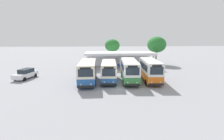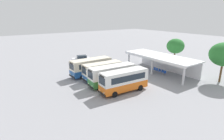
{
  "view_description": "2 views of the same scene",
  "coord_description": "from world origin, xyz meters",
  "px_view_note": "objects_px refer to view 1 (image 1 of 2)",
  "views": [
    {
      "loc": [
        -2.6,
        -22.27,
        6.92
      ],
      "look_at": [
        -0.95,
        5.04,
        1.35
      ],
      "focal_mm": 26.97,
      "sensor_mm": 36.0,
      "label": 1
    },
    {
      "loc": [
        24.74,
        -13.29,
        11.06
      ],
      "look_at": [
        -1.05,
        4.66,
        1.58
      ],
      "focal_mm": 29.58,
      "sensor_mm": 36.0,
      "label": 2
    }
  ],
  "objects_px": {
    "waiting_chair_second_from_end": "(115,65)",
    "waiting_chair_fourth_seat": "(122,65)",
    "city_bus_nearest_orange": "(88,71)",
    "waiting_chair_middle_seat": "(119,65)",
    "waiting_chair_fifth_seat": "(125,65)",
    "city_bus_fourth_amber": "(150,70)",
    "city_bus_middle_cream": "(130,70)",
    "waiting_chair_end_by_column": "(112,66)",
    "waiting_chair_far_end_seat": "(128,65)",
    "parked_car_flank": "(26,74)",
    "city_bus_second_in_row": "(109,71)"
  },
  "relations": [
    {
      "from": "city_bus_second_in_row",
      "to": "waiting_chair_far_end_seat",
      "type": "bearing_deg",
      "value": 66.91
    },
    {
      "from": "city_bus_nearest_orange",
      "to": "city_bus_middle_cream",
      "type": "distance_m",
      "value": 6.38
    },
    {
      "from": "city_bus_nearest_orange",
      "to": "waiting_chair_second_from_end",
      "type": "distance_m",
      "value": 12.78
    },
    {
      "from": "city_bus_fourth_amber",
      "to": "waiting_chair_end_by_column",
      "type": "distance_m",
      "value": 12.44
    },
    {
      "from": "city_bus_nearest_orange",
      "to": "waiting_chair_middle_seat",
      "type": "height_order",
      "value": "city_bus_nearest_orange"
    },
    {
      "from": "waiting_chair_end_by_column",
      "to": "waiting_chair_far_end_seat",
      "type": "xyz_separation_m",
      "value": [
        3.43,
        -0.03,
        0.0
      ]
    },
    {
      "from": "city_bus_second_in_row",
      "to": "waiting_chair_far_end_seat",
      "type": "height_order",
      "value": "city_bus_second_in_row"
    },
    {
      "from": "city_bus_second_in_row",
      "to": "parked_car_flank",
      "type": "bearing_deg",
      "value": 170.16
    },
    {
      "from": "city_bus_second_in_row",
      "to": "waiting_chair_fourth_seat",
      "type": "distance_m",
      "value": 11.51
    },
    {
      "from": "waiting_chair_end_by_column",
      "to": "waiting_chair_second_from_end",
      "type": "xyz_separation_m",
      "value": [
        0.69,
        0.11,
        0.0
      ]
    },
    {
      "from": "city_bus_middle_cream",
      "to": "waiting_chair_far_end_seat",
      "type": "distance_m",
      "value": 11.28
    },
    {
      "from": "waiting_chair_end_by_column",
      "to": "waiting_chair_fourth_seat",
      "type": "xyz_separation_m",
      "value": [
        2.06,
        -0.01,
        0.0
      ]
    },
    {
      "from": "waiting_chair_end_by_column",
      "to": "waiting_chair_far_end_seat",
      "type": "bearing_deg",
      "value": -0.42
    },
    {
      "from": "parked_car_flank",
      "to": "waiting_chair_far_end_seat",
      "type": "distance_m",
      "value": 20.15
    },
    {
      "from": "city_bus_fourth_amber",
      "to": "waiting_chair_middle_seat",
      "type": "distance_m",
      "value": 11.95
    },
    {
      "from": "city_bus_middle_cream",
      "to": "waiting_chair_middle_seat",
      "type": "height_order",
      "value": "city_bus_middle_cream"
    },
    {
      "from": "parked_car_flank",
      "to": "waiting_chair_fourth_seat",
      "type": "height_order",
      "value": "parked_car_flank"
    },
    {
      "from": "city_bus_second_in_row",
      "to": "city_bus_middle_cream",
      "type": "relative_size",
      "value": 0.9
    },
    {
      "from": "waiting_chair_fourth_seat",
      "to": "parked_car_flank",
      "type": "bearing_deg",
      "value": -152.92
    },
    {
      "from": "city_bus_nearest_orange",
      "to": "waiting_chair_second_from_end",
      "type": "height_order",
      "value": "city_bus_nearest_orange"
    },
    {
      "from": "parked_car_flank",
      "to": "waiting_chair_fourth_seat",
      "type": "bearing_deg",
      "value": 27.08
    },
    {
      "from": "waiting_chair_middle_seat",
      "to": "city_bus_middle_cream",
      "type": "bearing_deg",
      "value": -87.07
    },
    {
      "from": "waiting_chair_fifth_seat",
      "to": "city_bus_fourth_amber",
      "type": "bearing_deg",
      "value": -78.13
    },
    {
      "from": "waiting_chair_middle_seat",
      "to": "waiting_chair_far_end_seat",
      "type": "distance_m",
      "value": 2.06
    },
    {
      "from": "waiting_chair_middle_seat",
      "to": "city_bus_fourth_amber",
      "type": "bearing_deg",
      "value": -71.58
    },
    {
      "from": "waiting_chair_fourth_seat",
      "to": "waiting_chair_fifth_seat",
      "type": "bearing_deg",
      "value": 7.9
    },
    {
      "from": "waiting_chair_second_from_end",
      "to": "waiting_chair_far_end_seat",
      "type": "distance_m",
      "value": 2.74
    },
    {
      "from": "city_bus_second_in_row",
      "to": "city_bus_middle_cream",
      "type": "bearing_deg",
      "value": -2.82
    },
    {
      "from": "city_bus_fourth_amber",
      "to": "waiting_chair_fifth_seat",
      "type": "bearing_deg",
      "value": 101.87
    },
    {
      "from": "waiting_chair_fourth_seat",
      "to": "city_bus_second_in_row",
      "type": "bearing_deg",
      "value": -106.75
    },
    {
      "from": "waiting_chair_far_end_seat",
      "to": "parked_car_flank",
      "type": "bearing_deg",
      "value": -154.73
    },
    {
      "from": "city_bus_nearest_orange",
      "to": "waiting_chair_middle_seat",
      "type": "bearing_deg",
      "value": 63.34
    },
    {
      "from": "city_bus_nearest_orange",
      "to": "city_bus_middle_cream",
      "type": "relative_size",
      "value": 0.99
    },
    {
      "from": "city_bus_nearest_orange",
      "to": "waiting_chair_second_from_end",
      "type": "relative_size",
      "value": 9.25
    },
    {
      "from": "waiting_chair_second_from_end",
      "to": "waiting_chair_fourth_seat",
      "type": "relative_size",
      "value": 1.0
    },
    {
      "from": "waiting_chair_end_by_column",
      "to": "parked_car_flank",
      "type": "bearing_deg",
      "value": -149.75
    },
    {
      "from": "city_bus_second_in_row",
      "to": "waiting_chair_second_from_end",
      "type": "relative_size",
      "value": 8.44
    },
    {
      "from": "city_bus_fourth_amber",
      "to": "waiting_chair_far_end_seat",
      "type": "distance_m",
      "value": 11.44
    },
    {
      "from": "city_bus_fourth_amber",
      "to": "waiting_chair_second_from_end",
      "type": "height_order",
      "value": "city_bus_fourth_amber"
    },
    {
      "from": "waiting_chair_far_end_seat",
      "to": "waiting_chair_fifth_seat",
      "type": "bearing_deg",
      "value": 170.96
    },
    {
      "from": "waiting_chair_fourth_seat",
      "to": "waiting_chair_far_end_seat",
      "type": "relative_size",
      "value": 1.0
    },
    {
      "from": "city_bus_nearest_orange",
      "to": "waiting_chair_fifth_seat",
      "type": "xyz_separation_m",
      "value": [
        7.17,
        11.62,
        -1.23
      ]
    },
    {
      "from": "waiting_chair_second_from_end",
      "to": "city_bus_fourth_amber",
      "type": "bearing_deg",
      "value": -68.67
    },
    {
      "from": "city_bus_nearest_orange",
      "to": "waiting_chair_fourth_seat",
      "type": "bearing_deg",
      "value": 60.64
    },
    {
      "from": "waiting_chair_far_end_seat",
      "to": "waiting_chair_second_from_end",
      "type": "bearing_deg",
      "value": 177.22
    },
    {
      "from": "city_bus_second_in_row",
      "to": "waiting_chair_middle_seat",
      "type": "xyz_separation_m",
      "value": [
        2.61,
        10.99,
        -1.16
      ]
    },
    {
      "from": "city_bus_middle_cream",
      "to": "city_bus_fourth_amber",
      "type": "relative_size",
      "value": 1.05
    },
    {
      "from": "waiting_chair_far_end_seat",
      "to": "city_bus_middle_cream",
      "type": "bearing_deg",
      "value": -97.61
    },
    {
      "from": "city_bus_middle_cream",
      "to": "waiting_chair_end_by_column",
      "type": "relative_size",
      "value": 9.33
    },
    {
      "from": "parked_car_flank",
      "to": "waiting_chair_second_from_end",
      "type": "xyz_separation_m",
      "value": [
        15.48,
        8.74,
        -0.31
      ]
    }
  ]
}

